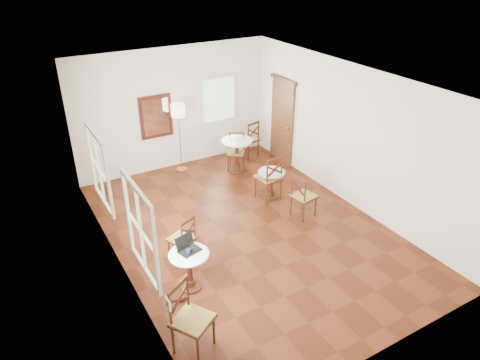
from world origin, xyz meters
The scene contains 17 objects.
ground centered at (0.00, 0.00, 0.00)m, with size 7.00×7.00×0.00m, color #53200E.
room_shell centered at (-0.06, 0.27, 1.89)m, with size 5.02×7.02×3.01m.
cafe_table_near centered at (-1.68, -0.95, 0.43)m, with size 0.65×0.65×0.69m.
cafe_table_mid centered at (1.14, 0.88, 0.39)m, with size 0.60×0.60×0.64m.
cafe_table_back centered at (1.15, 2.44, 0.50)m, with size 0.77×0.77×0.81m.
chair_near_a centered at (-1.47, -0.20, 0.44)m, with size 0.55×0.55×0.89m.
chair_near_b centered at (-2.17, -2.11, 0.54)m, with size 0.69×0.69×1.09m.
chair_mid_a centered at (1.05, 0.84, 0.53)m, with size 0.54×0.54×1.06m.
chair_mid_b centered at (1.26, -0.11, 0.48)m, with size 0.51×0.51×0.96m.
chair_back_a centered at (1.82, 2.97, 0.50)m, with size 0.57×0.57×1.01m.
chair_back_b centered at (1.18, 2.53, 0.46)m, with size 0.60×0.60×0.93m.
floor_lamp centered at (-0.05, 3.15, 1.46)m, with size 0.34×0.34×1.73m.
laptop centered at (-1.65, -0.85, 0.75)m, with size 0.40×0.36×0.24m.
mouse centered at (-1.75, -0.93, 0.71)m, with size 0.08×0.05×0.03m, color black.
navy_mug centered at (-1.67, -0.96, 0.74)m, with size 0.11×0.08×0.09m.
water_glass centered at (-1.57, -0.87, 0.74)m, with size 0.06×0.06×0.10m, color white.
power_adapter centered at (-1.94, -1.18, 0.02)m, with size 0.11×0.06×0.04m, color black.
Camera 1 is at (-3.84, -6.30, 5.06)m, focal length 33.31 mm.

